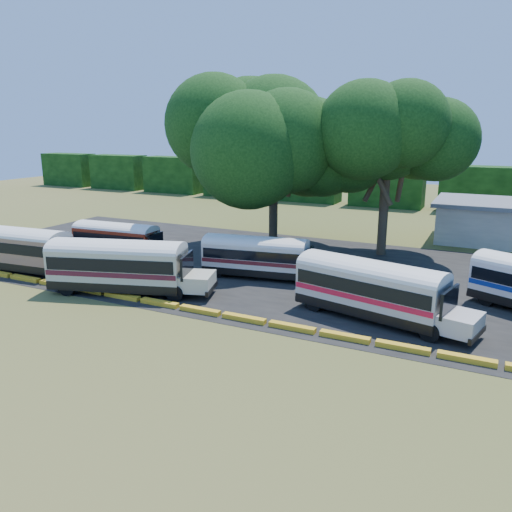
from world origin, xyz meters
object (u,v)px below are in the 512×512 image
at_px(bus_beige, 20,247).
at_px(bus_white_red, 373,287).
at_px(bus_cream_west, 121,263).
at_px(bus_red, 118,238).
at_px(tree_west, 274,132).

distance_m(bus_beige, bus_white_red, 26.84).
bearing_deg(bus_cream_west, bus_red, 115.18).
relative_size(bus_beige, tree_west, 0.70).
distance_m(bus_beige, bus_red, 7.72).
relative_size(bus_white_red, tree_west, 0.71).
distance_m(bus_cream_west, bus_white_red, 16.54).
relative_size(bus_beige, bus_white_red, 0.98).
bearing_deg(bus_beige, bus_red, 55.28).
relative_size(bus_red, bus_cream_west, 0.82).
bearing_deg(bus_cream_west, bus_beige, 159.68).
distance_m(bus_white_red, tree_west, 20.25).
height_order(bus_beige, tree_west, tree_west).
distance_m(bus_red, tree_west, 16.37).
xyz_separation_m(bus_beige, bus_white_red, (26.77, 1.99, -0.01)).
bearing_deg(tree_west, bus_white_red, -47.73).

